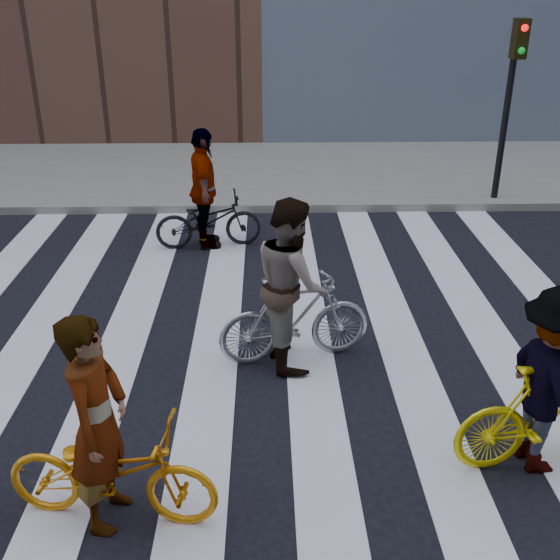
{
  "coord_description": "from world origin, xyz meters",
  "views": [
    {
      "loc": [
        0.06,
        -6.44,
        3.95
      ],
      "look_at": [
        0.21,
        0.3,
        0.82
      ],
      "focal_mm": 42.0,
      "sensor_mm": 36.0,
      "label": 1
    }
  ],
  "objects_px": {
    "bike_silver_mid": "(295,318)",
    "rider_right": "(551,382)",
    "bike_dark_rear": "(209,221)",
    "rider_rear": "(204,190)",
    "traffic_signal": "(512,82)",
    "rider_mid": "(291,283)",
    "bike_yellow_left": "(111,472)",
    "bike_yellow_right": "(550,415)",
    "rider_left": "(98,423)"
  },
  "relations": [
    {
      "from": "bike_yellow_left",
      "to": "rider_left",
      "type": "distance_m",
      "value": 0.47
    },
    {
      "from": "traffic_signal",
      "to": "rider_mid",
      "type": "bearing_deg",
      "value": -127.17
    },
    {
      "from": "bike_yellow_left",
      "to": "rider_rear",
      "type": "bearing_deg",
      "value": 5.65
    },
    {
      "from": "bike_silver_mid",
      "to": "bike_yellow_left",
      "type": "bearing_deg",
      "value": 134.59
    },
    {
      "from": "rider_right",
      "to": "rider_rear",
      "type": "height_order",
      "value": "rider_rear"
    },
    {
      "from": "traffic_signal",
      "to": "bike_silver_mid",
      "type": "relative_size",
      "value": 1.93
    },
    {
      "from": "traffic_signal",
      "to": "rider_left",
      "type": "xyz_separation_m",
      "value": [
        -5.61,
        -7.74,
        -1.37
      ]
    },
    {
      "from": "rider_right",
      "to": "rider_rear",
      "type": "distance_m",
      "value": 6.23
    },
    {
      "from": "bike_yellow_right",
      "to": "rider_left",
      "type": "xyz_separation_m",
      "value": [
        -3.71,
        -0.55,
        0.4
      ]
    },
    {
      "from": "traffic_signal",
      "to": "bike_yellow_left",
      "type": "bearing_deg",
      "value": -125.72
    },
    {
      "from": "bike_yellow_left",
      "to": "rider_right",
      "type": "relative_size",
      "value": 0.99
    },
    {
      "from": "traffic_signal",
      "to": "rider_right",
      "type": "relative_size",
      "value": 1.94
    },
    {
      "from": "bike_silver_mid",
      "to": "rider_rear",
      "type": "xyz_separation_m",
      "value": [
        -1.28,
        3.45,
        0.43
      ]
    },
    {
      "from": "bike_yellow_left",
      "to": "bike_dark_rear",
      "type": "distance_m",
      "value": 5.82
    },
    {
      "from": "traffic_signal",
      "to": "bike_dark_rear",
      "type": "bearing_deg",
      "value": -159.83
    },
    {
      "from": "bike_yellow_right",
      "to": "rider_right",
      "type": "height_order",
      "value": "rider_right"
    },
    {
      "from": "rider_right",
      "to": "rider_rear",
      "type": "bearing_deg",
      "value": 25.33
    },
    {
      "from": "bike_dark_rear",
      "to": "rider_mid",
      "type": "height_order",
      "value": "rider_mid"
    },
    {
      "from": "bike_yellow_left",
      "to": "bike_dark_rear",
      "type": "height_order",
      "value": "bike_yellow_left"
    },
    {
      "from": "bike_yellow_right",
      "to": "rider_mid",
      "type": "xyz_separation_m",
      "value": [
        -2.18,
        1.81,
        0.44
      ]
    },
    {
      "from": "traffic_signal",
      "to": "bike_yellow_left",
      "type": "height_order",
      "value": "traffic_signal"
    },
    {
      "from": "bike_yellow_left",
      "to": "rider_mid",
      "type": "bearing_deg",
      "value": -23.98
    },
    {
      "from": "bike_yellow_left",
      "to": "bike_yellow_right",
      "type": "bearing_deg",
      "value": -73.19
    },
    {
      "from": "rider_rear",
      "to": "rider_right",
      "type": "bearing_deg",
      "value": -156.43
    },
    {
      "from": "rider_mid",
      "to": "rider_right",
      "type": "bearing_deg",
      "value": -142.75
    },
    {
      "from": "bike_silver_mid",
      "to": "rider_right",
      "type": "distance_m",
      "value": 2.77
    },
    {
      "from": "rider_left",
      "to": "rider_rear",
      "type": "relative_size",
      "value": 0.96
    },
    {
      "from": "bike_yellow_right",
      "to": "rider_mid",
      "type": "height_order",
      "value": "rider_mid"
    },
    {
      "from": "bike_dark_rear",
      "to": "rider_rear",
      "type": "distance_m",
      "value": 0.51
    },
    {
      "from": "bike_yellow_right",
      "to": "bike_dark_rear",
      "type": "bearing_deg",
      "value": 25.33
    },
    {
      "from": "bike_silver_mid",
      "to": "rider_mid",
      "type": "height_order",
      "value": "rider_mid"
    },
    {
      "from": "traffic_signal",
      "to": "bike_silver_mid",
      "type": "xyz_separation_m",
      "value": [
        -4.03,
        -5.37,
        -1.76
      ]
    },
    {
      "from": "rider_mid",
      "to": "bike_silver_mid",
      "type": "bearing_deg",
      "value": -102.34
    },
    {
      "from": "traffic_signal",
      "to": "rider_rear",
      "type": "distance_m",
      "value": 5.8
    },
    {
      "from": "traffic_signal",
      "to": "rider_mid",
      "type": "height_order",
      "value": "traffic_signal"
    },
    {
      "from": "bike_yellow_right",
      "to": "bike_dark_rear",
      "type": "relative_size",
      "value": 1.02
    },
    {
      "from": "traffic_signal",
      "to": "rider_right",
      "type": "height_order",
      "value": "traffic_signal"
    },
    {
      "from": "rider_right",
      "to": "rider_mid",
      "type": "bearing_deg",
      "value": 42.4
    },
    {
      "from": "rider_rear",
      "to": "bike_yellow_right",
      "type": "bearing_deg",
      "value": -156.05
    },
    {
      "from": "rider_left",
      "to": "rider_rear",
      "type": "distance_m",
      "value": 5.82
    },
    {
      "from": "bike_yellow_left",
      "to": "rider_rear",
      "type": "distance_m",
      "value": 5.84
    },
    {
      "from": "bike_silver_mid",
      "to": "rider_right",
      "type": "height_order",
      "value": "rider_right"
    },
    {
      "from": "traffic_signal",
      "to": "rider_rear",
      "type": "relative_size",
      "value": 1.75
    },
    {
      "from": "rider_rear",
      "to": "rider_mid",
      "type": "bearing_deg",
      "value": -169.38
    },
    {
      "from": "bike_dark_rear",
      "to": "rider_mid",
      "type": "distance_m",
      "value": 3.68
    },
    {
      "from": "bike_yellow_right",
      "to": "rider_mid",
      "type": "relative_size",
      "value": 0.9
    },
    {
      "from": "rider_left",
      "to": "rider_rear",
      "type": "xyz_separation_m",
      "value": [
        0.31,
        5.81,
        0.04
      ]
    },
    {
      "from": "rider_mid",
      "to": "rider_right",
      "type": "relative_size",
      "value": 1.11
    },
    {
      "from": "rider_mid",
      "to": "rider_rear",
      "type": "bearing_deg",
      "value": 7.24
    },
    {
      "from": "rider_left",
      "to": "rider_right",
      "type": "xyz_separation_m",
      "value": [
        3.66,
        0.55,
        -0.05
      ]
    }
  ]
}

